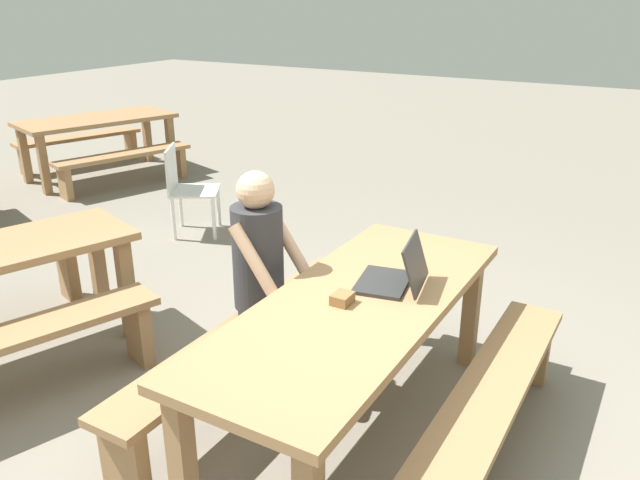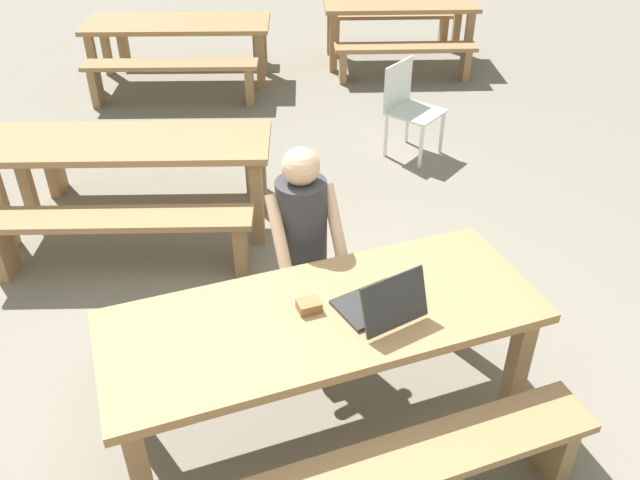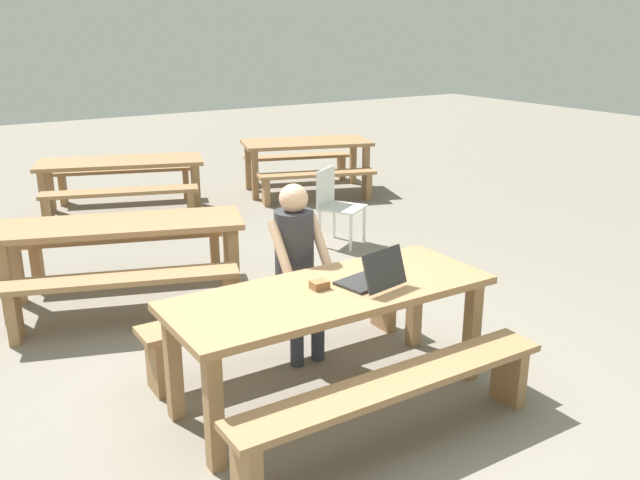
% 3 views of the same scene
% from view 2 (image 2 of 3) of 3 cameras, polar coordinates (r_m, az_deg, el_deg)
% --- Properties ---
extents(ground_plane, '(30.00, 30.00, 0.00)m').
position_cam_2_polar(ground_plane, '(3.75, 0.28, -15.41)').
color(ground_plane, gray).
extents(picnic_table_front, '(2.14, 0.82, 0.78)m').
position_cam_2_polar(picnic_table_front, '(3.26, 0.31, -7.78)').
color(picnic_table_front, '#9E754C').
rests_on(picnic_table_front, ground).
extents(bench_far, '(2.12, 0.30, 0.45)m').
position_cam_2_polar(bench_far, '(3.96, -3.16, -5.03)').
color(bench_far, '#9E754C').
rests_on(bench_far, ground).
extents(laptop, '(0.41, 0.40, 0.26)m').
position_cam_2_polar(laptop, '(3.16, 5.35, -5.49)').
color(laptop, '#2D2D2D').
rests_on(laptop, picnic_table_front).
extents(small_pouch, '(0.11, 0.09, 0.05)m').
position_cam_2_polar(small_pouch, '(3.19, -0.97, -5.73)').
color(small_pouch, olive).
rests_on(small_pouch, picnic_table_front).
extents(person_seated, '(0.40, 0.40, 1.32)m').
position_cam_2_polar(person_seated, '(3.71, -1.40, 0.04)').
color(person_seated, '#333847').
rests_on(person_seated, ground).
extents(plastic_chair, '(0.61, 0.61, 0.86)m').
position_cam_2_polar(plastic_chair, '(6.22, 7.72, 11.42)').
color(plastic_chair, white).
rests_on(plastic_chair, ground).
extents(picnic_table_mid, '(2.22, 1.41, 0.71)m').
position_cam_2_polar(picnic_table_mid, '(8.02, -12.24, 17.39)').
color(picnic_table_mid, '#9E754C').
rests_on(picnic_table_mid, ground).
extents(bench_mid_south, '(1.87, 0.89, 0.47)m').
position_cam_2_polar(bench_mid_south, '(7.48, -12.80, 13.98)').
color(bench_mid_south, '#9E754C').
rests_on(bench_mid_south, ground).
extents(bench_mid_north, '(1.87, 0.89, 0.47)m').
position_cam_2_polar(bench_mid_north, '(8.72, -11.32, 17.07)').
color(bench_mid_north, '#9E754C').
rests_on(bench_mid_north, ground).
extents(picnic_table_rear, '(2.18, 1.31, 0.76)m').
position_cam_2_polar(picnic_table_rear, '(5.10, -16.19, 7.15)').
color(picnic_table_rear, '#9E754C').
rests_on(picnic_table_rear, ground).
extents(bench_rear_south, '(1.86, 0.89, 0.47)m').
position_cam_2_polar(bench_rear_south, '(4.74, -17.12, 0.81)').
color(bench_rear_south, '#9E754C').
rests_on(bench_rear_south, ground).
extents(bench_rear_north, '(1.86, 0.89, 0.47)m').
position_cam_2_polar(bench_rear_north, '(5.73, -14.51, 7.36)').
color(bench_rear_north, '#9E754C').
rests_on(bench_rear_north, ground).
extents(picnic_table_distant, '(2.02, 1.38, 0.75)m').
position_cam_2_polar(picnic_table_distant, '(8.59, 6.88, 19.23)').
color(picnic_table_distant, '#9E754C').
rests_on(picnic_table_distant, ground).
extents(bench_distant_south, '(1.67, 0.80, 0.42)m').
position_cam_2_polar(bench_distant_south, '(8.06, 7.40, 15.73)').
color(bench_distant_south, '#9E754C').
rests_on(bench_distant_south, ground).
extents(bench_distant_north, '(1.67, 0.80, 0.42)m').
position_cam_2_polar(bench_distant_north, '(9.32, 6.14, 18.38)').
color(bench_distant_north, '#9E754C').
rests_on(bench_distant_north, ground).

